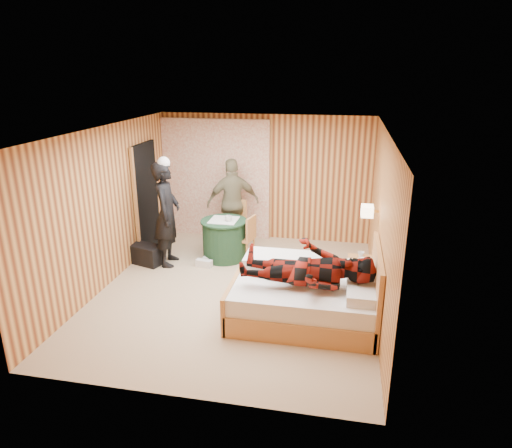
% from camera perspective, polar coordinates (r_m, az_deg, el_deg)
% --- Properties ---
extents(floor, '(4.20, 5.00, 0.01)m').
position_cam_1_polar(floor, '(7.27, -2.41, -8.36)').
color(floor, tan).
rests_on(floor, ground).
extents(ceiling, '(4.20, 5.00, 0.01)m').
position_cam_1_polar(ceiling, '(6.52, -2.72, 11.60)').
color(ceiling, white).
rests_on(ceiling, wall_back).
extents(wall_back, '(4.20, 0.02, 2.50)m').
position_cam_1_polar(wall_back, '(9.15, 1.15, 5.77)').
color(wall_back, '#DDA255').
rests_on(wall_back, floor).
extents(wall_left, '(0.02, 5.00, 2.50)m').
position_cam_1_polar(wall_left, '(7.55, -18.25, 1.96)').
color(wall_left, '#DDA255').
rests_on(wall_left, floor).
extents(wall_right, '(0.02, 5.00, 2.50)m').
position_cam_1_polar(wall_right, '(6.63, 15.37, -0.04)').
color(wall_right, '#DDA255').
rests_on(wall_right, floor).
extents(curtain, '(2.20, 0.08, 2.40)m').
position_cam_1_polar(curtain, '(9.32, -5.03, 5.62)').
color(curtain, silver).
rests_on(curtain, floor).
extents(doorway, '(0.06, 0.90, 2.05)m').
position_cam_1_polar(doorway, '(8.79, -13.53, 3.18)').
color(doorway, black).
rests_on(doorway, floor).
extents(wall_lamp, '(0.26, 0.24, 0.16)m').
position_cam_1_polar(wall_lamp, '(7.03, 13.75, 1.60)').
color(wall_lamp, gold).
rests_on(wall_lamp, wall_right).
extents(bed, '(1.99, 1.55, 1.07)m').
position_cam_1_polar(bed, '(6.51, 6.25, -8.83)').
color(bed, '#C47F50').
rests_on(bed, floor).
extents(nightstand, '(0.41, 0.56, 0.54)m').
position_cam_1_polar(nightstand, '(7.27, 12.82, -6.37)').
color(nightstand, '#C47F50').
rests_on(nightstand, floor).
extents(round_table, '(0.84, 0.84, 0.75)m').
position_cam_1_polar(round_table, '(8.34, -3.99, -1.88)').
color(round_table, '#1D3F25').
rests_on(round_table, floor).
extents(chair_far, '(0.55, 0.55, 0.93)m').
position_cam_1_polar(chair_far, '(8.88, -2.71, 0.58)').
color(chair_far, '#C47F50').
rests_on(chair_far, floor).
extents(chair_near, '(0.45, 0.45, 0.82)m').
position_cam_1_polar(chair_near, '(8.25, -1.21, -1.33)').
color(chair_near, '#C47F50').
rests_on(chair_near, floor).
extents(duffel_bag, '(0.68, 0.49, 0.34)m').
position_cam_1_polar(duffel_bag, '(8.41, -13.60, -3.69)').
color(duffel_bag, black).
rests_on(duffel_bag, floor).
extents(sneaker_left, '(0.30, 0.16, 0.13)m').
position_cam_1_polar(sneaker_left, '(8.13, -6.51, -4.90)').
color(sneaker_left, silver).
rests_on(sneaker_left, floor).
extents(sneaker_right, '(0.26, 0.12, 0.11)m').
position_cam_1_polar(sneaker_right, '(8.26, -5.76, -4.53)').
color(sneaker_right, silver).
rests_on(sneaker_right, floor).
extents(woman_standing, '(0.53, 0.73, 1.85)m').
position_cam_1_polar(woman_standing, '(8.07, -11.08, 1.23)').
color(woman_standing, black).
rests_on(woman_standing, floor).
extents(man_at_table, '(1.09, 0.79, 1.72)m').
position_cam_1_polar(man_at_table, '(8.83, -2.88, 2.66)').
color(man_at_table, '#736B4D').
rests_on(man_at_table, floor).
extents(man_on_bed, '(0.86, 0.67, 1.77)m').
position_cam_1_polar(man_on_bed, '(6.02, 6.50, -4.33)').
color(man_on_bed, maroon).
rests_on(man_on_bed, bed).
extents(book_lower, '(0.24, 0.27, 0.02)m').
position_cam_1_polar(book_lower, '(7.12, 12.99, -4.56)').
color(book_lower, silver).
rests_on(book_lower, nightstand).
extents(book_upper, '(0.18, 0.24, 0.02)m').
position_cam_1_polar(book_upper, '(7.11, 13.00, -4.42)').
color(book_upper, silver).
rests_on(book_upper, nightstand).
extents(cup_nightstand, '(0.13, 0.13, 0.09)m').
position_cam_1_polar(cup_nightstand, '(7.27, 12.98, -3.75)').
color(cup_nightstand, silver).
rests_on(cup_nightstand, nightstand).
extents(cup_table, '(0.16, 0.16, 0.10)m').
position_cam_1_polar(cup_table, '(8.13, -3.47, 0.71)').
color(cup_table, silver).
rests_on(cup_table, round_table).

